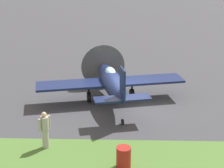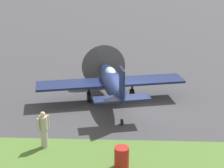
{
  "view_description": "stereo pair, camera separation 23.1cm",
  "coord_description": "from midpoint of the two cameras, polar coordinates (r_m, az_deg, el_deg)",
  "views": [
    {
      "loc": [
        -0.29,
        -18.75,
        8.17
      ],
      "look_at": [
        -0.9,
        0.67,
        1.18
      ],
      "focal_mm": 57.78,
      "sensor_mm": 36.0,
      "label": 1
    },
    {
      "loc": [
        -0.06,
        -18.74,
        8.17
      ],
      "look_at": [
        -0.9,
        0.67,
        1.18
      ],
      "focal_mm": 57.78,
      "sensor_mm": 36.0,
      "label": 2
    }
  ],
  "objects": [
    {
      "name": "ground_plane",
      "position": [
        20.45,
        2.14,
        -3.77
      ],
      "size": [
        160.0,
        160.0,
        0.0
      ],
      "primitive_type": "plane",
      "color": "#38383D"
    },
    {
      "name": "airplane_lead",
      "position": [
        20.74,
        -0.39,
        0.43
      ],
      "size": [
        8.73,
        6.98,
        3.09
      ],
      "rotation": [
        0.0,
        0.0,
        0.22
      ],
      "color": "#141E47",
      "rests_on": "ground"
    },
    {
      "name": "ground_crew_chief",
      "position": [
        16.32,
        -10.97,
        -7.0
      ],
      "size": [
        0.45,
        0.5,
        1.73
      ],
      "rotation": [
        0.0,
        0.0,
        0.85
      ],
      "color": "#9E998E",
      "rests_on": "ground"
    },
    {
      "name": "fuel_drum",
      "position": [
        14.86,
        1.4,
        -11.52
      ],
      "size": [
        0.6,
        0.6,
        0.9
      ],
      "primitive_type": "cylinder",
      "color": "maroon",
      "rests_on": "ground"
    }
  ]
}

